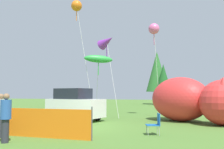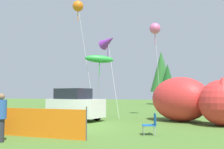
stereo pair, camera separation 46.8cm
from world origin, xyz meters
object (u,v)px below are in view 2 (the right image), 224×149
Objects in this scene: folding_chair at (152,123)px; kite_green_fish at (99,59)px; kite_pink_octopus at (155,29)px; inflatable_cat at (192,101)px; kite_purple_delta at (108,42)px; parked_car at (75,105)px; spectator_in_black_shirt at (1,115)px; kite_orange_flower at (78,6)px.

folding_chair is 0.19× the size of kite_green_fish.
kite_pink_octopus reaches higher than kite_green_fish.
kite_green_fish is at bearing -71.65° from folding_chair.
folding_chair is 0.15× the size of inflatable_cat.
kite_pink_octopus is 1.09× the size of kite_purple_delta.
kite_green_fish is at bearing -161.89° from kite_pink_octopus.
parked_car is 0.83× the size of kite_green_fish.
folding_chair is at bearing -80.40° from kite_pink_octopus.
kite_pink_octopus is (4.47, 4.83, 5.89)m from parked_car.
parked_car is 4.90m from kite_green_fish.
folding_chair is at bearing 36.19° from spectator_in_black_shirt.
kite_pink_octopus reaches higher than inflatable_cat.
spectator_in_black_shirt is 0.24× the size of kite_pink_octopus.
kite_orange_flower is at bearing 166.25° from kite_green_fish.
kite_orange_flower is 4.13m from kite_purple_delta.
kite_pink_octopus is at bearing 7.20° from kite_orange_flower.
kite_pink_octopus is at bearing -99.75° from folding_chair.
folding_chair is 14.25m from kite_orange_flower.
folding_chair is at bearing -52.29° from kite_green_fish.
kite_green_fish is (-7.06, 1.97, 3.19)m from inflatable_cat.
spectator_in_black_shirt is (1.13, -7.44, -0.05)m from parked_car.
kite_orange_flower reaches higher than kite_green_fish.
parked_car is at bearing -52.72° from folding_chair.
kite_orange_flower is (-9.34, 2.53, 7.97)m from inflatable_cat.
kite_green_fish reaches higher than inflatable_cat.
folding_chair is 0.52× the size of spectator_in_black_shirt.
kite_purple_delta reaches higher than inflatable_cat.
parked_car is 0.61× the size of kite_purple_delta.
parked_car is 8.83m from kite_pink_octopus.
kite_green_fish reaches higher than parked_car.
spectator_in_black_shirt is 0.26× the size of kite_purple_delta.
parked_car is 0.67× the size of inflatable_cat.
kite_green_fish is (2.28, -0.56, -4.78)m from kite_orange_flower.
kite_purple_delta is at bearing -76.78° from folding_chair.
folding_chair is 0.09× the size of kite_orange_flower.
kite_pink_octopus is 6.96m from kite_orange_flower.
inflatable_cat is 8.81m from kite_purple_delta.
parked_car is 6.81m from kite_purple_delta.
spectator_in_black_shirt is at bearing -87.30° from kite_purple_delta.
parked_car reaches higher than spectator_in_black_shirt.
kite_orange_flower is (-6.50, -0.82, 2.37)m from kite_pink_octopus.
kite_green_fish is (-0.88, 10.89, 3.53)m from spectator_in_black_shirt.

